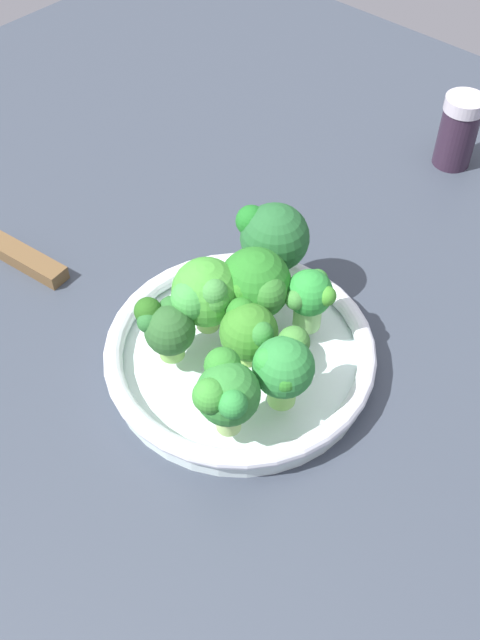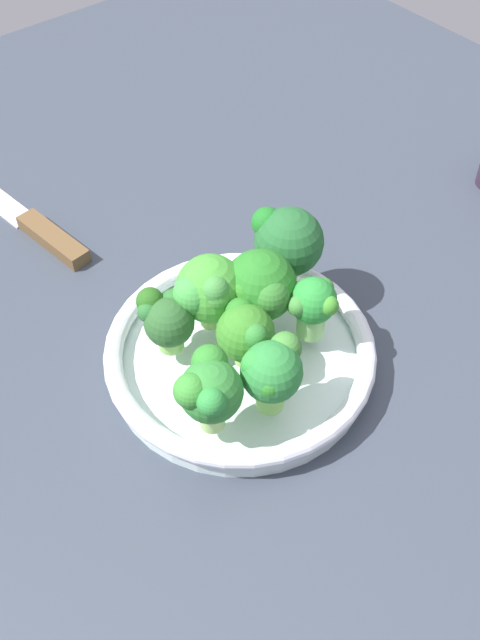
{
  "view_description": "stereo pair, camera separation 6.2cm",
  "coord_description": "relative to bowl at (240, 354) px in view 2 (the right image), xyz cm",
  "views": [
    {
      "loc": [
        28.32,
        31.18,
        52.25
      ],
      "look_at": [
        -2.18,
        3.47,
        6.04
      ],
      "focal_mm": 41.57,
      "sensor_mm": 36.0,
      "label": 1
    },
    {
      "loc": [
        23.83,
        35.43,
        52.25
      ],
      "look_at": [
        -2.18,
        3.47,
        6.04
      ],
      "focal_mm": 41.57,
      "sensor_mm": 36.0,
      "label": 2
    }
  ],
  "objects": [
    {
      "name": "ground_plane",
      "position": [
        2.18,
        -3.47,
        -2.8
      ],
      "size": [
        130.0,
        130.0,
        2.5
      ],
      "primitive_type": "cube",
      "color": "#353D49"
    },
    {
      "name": "bowl",
      "position": [
        0.0,
        0.0,
        0.0
      ],
      "size": [
        23.86,
        23.86,
        3.04
      ],
      "color": "white",
      "rests_on": "ground_plane"
    },
    {
      "name": "broccoli_floret_0",
      "position": [
        0.8,
        1.7,
        5.07
      ],
      "size": [
        4.88,
        5.14,
        5.95
      ],
      "color": "#86C151",
      "rests_on": "bowl"
    },
    {
      "name": "broccoli_floret_1",
      "position": [
        -3.01,
        -0.95,
        5.67
      ],
      "size": [
        6.32,
        6.69,
        7.32
      ],
      "color": "#7CB553",
      "rests_on": "bowl"
    },
    {
      "name": "broccoli_floret_2",
      "position": [
        4.73,
        -4.2,
        4.69
      ],
      "size": [
        4.67,
        4.93,
        5.42
      ],
      "color": "#7CB653",
      "rests_on": "bowl"
    },
    {
      "name": "broccoli_floret_3",
      "position": [
        1.88,
        6.46,
        5.67
      ],
      "size": [
        5.34,
        4.91,
        6.7
      ],
      "color": "#85CB5C",
      "rests_on": "bowl"
    },
    {
      "name": "broccoli_floret_4",
      "position": [
        -8.43,
        -3.89,
        6.02
      ],
      "size": [
        6.31,
        6.33,
        7.66
      ],
      "color": "#9DCA65",
      "rests_on": "bowl"
    },
    {
      "name": "broccoli_floret_5",
      "position": [
        -5.59,
        2.94,
        5.13
      ],
      "size": [
        4.79,
        4.47,
        6.03
      ],
      "color": "#82C26A",
      "rests_on": "bowl"
    },
    {
      "name": "broccoli_floret_6",
      "position": [
        0.76,
        -3.49,
        5.83
      ],
      "size": [
        6.86,
        6.14,
        7.23
      ],
      "color": "#86B656",
      "rests_on": "bowl"
    },
    {
      "name": "broccoli_floret_7",
      "position": [
        7.04,
        4.96,
        5.97
      ],
      "size": [
        5.5,
        5.61,
        6.84
      ],
      "color": "#A0CB71",
      "rests_on": "bowl"
    },
    {
      "name": "knife",
      "position": [
        5.53,
        -29.31,
        -1.0
      ],
      "size": [
        5.71,
        26.69,
        1.5
      ],
      "color": "silver",
      "rests_on": "ground_plane"
    }
  ]
}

